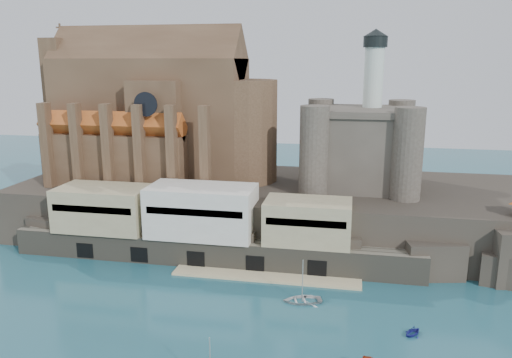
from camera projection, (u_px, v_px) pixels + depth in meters
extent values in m
plane|color=#1C4E5C|center=(225.00, 336.00, 62.39)|extent=(300.00, 300.00, 0.00)
cube|color=black|center=(275.00, 208.00, 99.45)|extent=(100.00, 34.00, 10.00)
cube|color=black|center=(56.00, 232.00, 91.17)|extent=(9.00, 5.00, 6.00)
cube|color=black|center=(138.00, 238.00, 88.22)|extent=(9.00, 5.00, 6.00)
cube|color=black|center=(231.00, 245.00, 85.07)|extent=(9.00, 5.00, 6.00)
cube|color=black|center=(331.00, 252.00, 81.93)|extent=(9.00, 5.00, 6.00)
cube|color=black|center=(433.00, 259.00, 78.97)|extent=(9.00, 5.00, 6.00)
cube|color=#625D4E|center=(212.00, 250.00, 84.85)|extent=(70.00, 6.00, 4.50)
cube|color=#CCB988|center=(266.00, 277.00, 79.18)|extent=(30.00, 4.00, 0.40)
cube|color=black|center=(85.00, 250.00, 86.29)|extent=(3.00, 0.40, 2.60)
cube|color=black|center=(140.00, 254.00, 84.44)|extent=(3.00, 0.40, 2.60)
cube|color=black|center=(196.00, 259.00, 82.59)|extent=(3.00, 0.40, 2.60)
cube|color=black|center=(255.00, 263.00, 80.75)|extent=(3.00, 0.40, 2.60)
cube|color=black|center=(317.00, 268.00, 78.90)|extent=(3.00, 0.40, 2.60)
cube|color=tan|center=(104.00, 208.00, 88.11)|extent=(16.00, 9.00, 7.50)
cube|color=silver|center=(202.00, 211.00, 84.67)|extent=(18.00, 9.00, 8.50)
cube|color=tan|center=(308.00, 221.00, 81.52)|extent=(14.00, 8.00, 7.00)
cube|color=#4A3422|center=(152.00, 119.00, 102.25)|extent=(38.00, 14.00, 24.00)
cube|color=#4A3422|center=(149.00, 59.00, 99.48)|extent=(38.00, 13.01, 13.01)
cylinder|color=#4A3422|center=(242.00, 131.00, 99.19)|extent=(14.00, 14.00, 20.00)
cube|color=#4A3422|center=(171.00, 129.00, 101.97)|extent=(10.00, 20.00, 20.00)
cube|color=#4A3422|center=(115.00, 160.00, 95.52)|extent=(28.00, 5.00, 10.00)
cube|color=#4A3422|center=(153.00, 144.00, 113.67)|extent=(28.00, 5.00, 10.00)
cube|color=#AA4D1D|center=(112.00, 126.00, 94.00)|extent=(28.00, 5.66, 5.66)
cube|color=#AA4D1D|center=(152.00, 115.00, 112.15)|extent=(28.00, 5.66, 5.66)
cube|color=#4A3422|center=(67.00, 107.00, 105.30)|extent=(4.00, 10.00, 28.00)
cylinder|color=black|center=(146.00, 104.00, 89.07)|extent=(4.40, 0.30, 4.40)
cube|color=#4A3422|center=(47.00, 145.00, 94.18)|extent=(1.60, 2.20, 16.00)
cube|color=#4A3422|center=(77.00, 146.00, 93.04)|extent=(1.60, 2.20, 16.00)
cube|color=#4A3422|center=(108.00, 147.00, 91.89)|extent=(1.60, 2.20, 16.00)
cube|color=#4A3422|center=(140.00, 149.00, 90.75)|extent=(1.60, 2.20, 16.00)
cube|color=#4A3422|center=(172.00, 150.00, 89.60)|extent=(1.60, 2.20, 16.00)
cube|color=#4A3422|center=(205.00, 151.00, 88.45)|extent=(1.60, 2.20, 16.00)
cube|color=#463F37|center=(359.00, 150.00, 94.68)|extent=(16.00, 16.00, 14.00)
cube|color=#463F37|center=(361.00, 111.00, 92.97)|extent=(17.00, 17.00, 1.20)
cylinder|color=#463F37|center=(314.00, 151.00, 88.29)|extent=(5.20, 5.20, 16.00)
cylinder|color=#463F37|center=(408.00, 154.00, 85.33)|extent=(5.20, 5.20, 16.00)
cylinder|color=#463F37|center=(320.00, 138.00, 103.57)|extent=(5.20, 5.20, 16.00)
cylinder|color=#463F37|center=(400.00, 140.00, 100.61)|extent=(5.20, 5.20, 16.00)
cylinder|color=silver|center=(373.00, 80.00, 93.22)|extent=(3.60, 3.60, 12.00)
cylinder|color=black|center=(375.00, 42.00, 91.61)|extent=(4.40, 4.40, 2.00)
cone|color=black|center=(376.00, 33.00, 91.24)|extent=(4.60, 4.60, 1.40)
cube|color=black|center=(501.00, 268.00, 76.76)|extent=(6.00, 5.00, 5.00)
imported|color=silver|center=(302.00, 302.00, 71.29)|extent=(2.17, 4.18, 5.63)
imported|color=navy|center=(412.00, 335.00, 62.68)|extent=(2.83, 2.73, 2.84)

